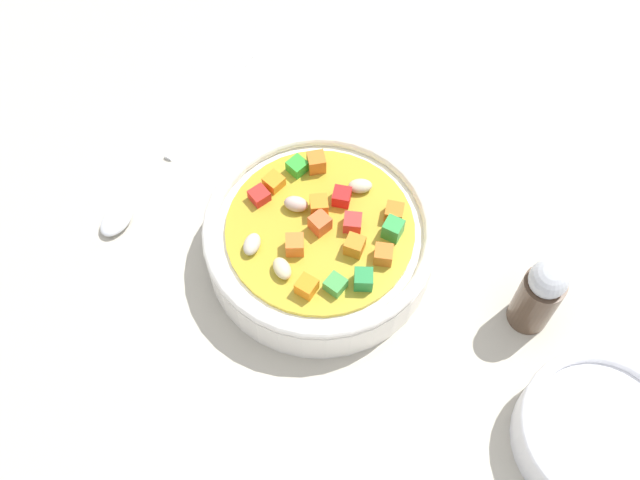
% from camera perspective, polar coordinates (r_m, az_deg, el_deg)
% --- Properties ---
extents(ground_plane, '(1.40, 1.40, 0.02)m').
position_cam_1_polar(ground_plane, '(0.61, 0.00, -1.46)').
color(ground_plane, '#BAB2A0').
extents(soup_bowl_main, '(0.18, 0.18, 0.06)m').
position_cam_1_polar(soup_bowl_main, '(0.58, 0.01, 0.13)').
color(soup_bowl_main, white).
rests_on(soup_bowl_main, ground_plane).
extents(spoon, '(0.13, 0.20, 0.01)m').
position_cam_1_polar(spoon, '(0.65, -11.35, 6.34)').
color(spoon, silver).
rests_on(spoon, ground_plane).
extents(side_bowl_small, '(0.11, 0.11, 0.04)m').
position_cam_1_polar(side_bowl_small, '(0.56, 20.11, -13.56)').
color(side_bowl_small, white).
rests_on(side_bowl_small, ground_plane).
extents(pepper_shaker, '(0.03, 0.03, 0.08)m').
position_cam_1_polar(pepper_shaker, '(0.56, 16.21, -3.99)').
color(pepper_shaker, '#4C3828').
rests_on(pepper_shaker, ground_plane).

